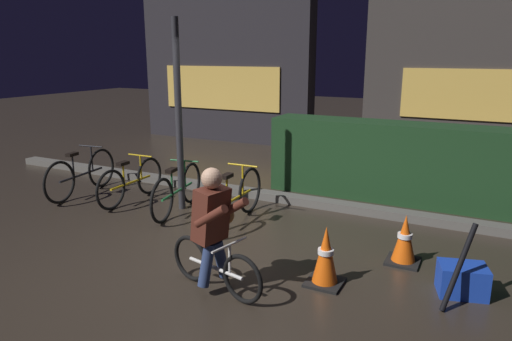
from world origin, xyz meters
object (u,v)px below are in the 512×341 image
(traffic_cone_near, at_px, (326,256))
(traffic_cone_far, at_px, (405,240))
(parked_bike_leftmost, at_px, (82,174))
(street_post, at_px, (179,117))
(parked_bike_left_mid, at_px, (131,182))
(blue_crate, at_px, (462,280))
(parked_bike_center_left, at_px, (177,190))
(cyclist, at_px, (214,230))
(closed_umbrella, at_px, (459,267))
(parked_bike_center_right, at_px, (233,199))

(traffic_cone_near, xyz_separation_m, traffic_cone_far, (0.62, 0.87, -0.03))
(parked_bike_leftmost, height_order, traffic_cone_far, parked_bike_leftmost)
(street_post, xyz_separation_m, traffic_cone_near, (2.69, -1.30, -1.08))
(street_post, height_order, parked_bike_leftmost, street_post)
(parked_bike_left_mid, height_order, traffic_cone_near, parked_bike_left_mid)
(parked_bike_leftmost, bearing_deg, traffic_cone_far, -99.97)
(parked_bike_left_mid, relative_size, blue_crate, 3.46)
(street_post, height_order, parked_bike_center_left, street_post)
(parked_bike_center_left, bearing_deg, cyclist, -145.06)
(blue_crate, bearing_deg, parked_bike_leftmost, 172.67)
(parked_bike_leftmost, xyz_separation_m, parked_bike_center_left, (1.93, -0.01, -0.02))
(street_post, height_order, traffic_cone_near, street_post)
(cyclist, relative_size, closed_umbrella, 1.47)
(parked_bike_center_left, xyz_separation_m, traffic_cone_near, (2.64, -1.14, -0.03))
(street_post, xyz_separation_m, cyclist, (1.76, -1.89, -0.75))
(traffic_cone_near, relative_size, closed_umbrella, 0.73)
(street_post, bearing_deg, traffic_cone_far, -7.42)
(parked_bike_center_right, height_order, traffic_cone_far, parked_bike_center_right)
(parked_bike_leftmost, xyz_separation_m, traffic_cone_near, (4.58, -1.15, -0.05))
(parked_bike_left_mid, relative_size, traffic_cone_far, 2.72)
(closed_umbrella, bearing_deg, blue_crate, 19.92)
(traffic_cone_near, relative_size, traffic_cone_far, 1.10)
(parked_bike_left_mid, relative_size, cyclist, 1.22)
(street_post, relative_size, parked_bike_leftmost, 1.65)
(traffic_cone_far, bearing_deg, traffic_cone_near, -125.56)
(traffic_cone_far, distance_m, cyclist, 2.16)
(traffic_cone_near, distance_m, blue_crate, 1.32)
(parked_bike_center_left, distance_m, traffic_cone_far, 3.28)
(street_post, height_order, traffic_cone_far, street_post)
(parked_bike_center_right, height_order, cyclist, cyclist)
(parked_bike_center_right, bearing_deg, cyclist, -157.01)
(street_post, bearing_deg, cyclist, -47.09)
(street_post, height_order, blue_crate, street_post)
(cyclist, distance_m, closed_umbrella, 2.28)
(traffic_cone_far, relative_size, blue_crate, 1.27)
(street_post, height_order, parked_bike_left_mid, street_post)
(parked_bike_center_left, distance_m, blue_crate, 3.97)
(parked_bike_left_mid, distance_m, cyclist, 3.25)
(parked_bike_center_left, height_order, traffic_cone_far, parked_bike_center_left)
(street_post, relative_size, cyclist, 2.22)
(street_post, bearing_deg, parked_bike_center_left, -74.72)
(parked_bike_leftmost, bearing_deg, parked_bike_left_mid, -92.14)
(blue_crate, relative_size, cyclist, 0.35)
(parked_bike_leftmost, relative_size, traffic_cone_near, 2.70)
(blue_crate, xyz_separation_m, closed_umbrella, (-0.04, -0.25, 0.24))
(blue_crate, bearing_deg, street_post, 167.13)
(traffic_cone_far, bearing_deg, cyclist, -136.72)
(street_post, distance_m, closed_umbrella, 4.19)
(parked_bike_center_right, bearing_deg, street_post, 77.81)
(street_post, xyz_separation_m, parked_bike_leftmost, (-1.89, -0.15, -1.03))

